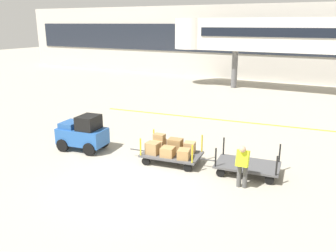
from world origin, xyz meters
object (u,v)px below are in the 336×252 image
object	(u,v)px
baggage_handler	(242,164)
safety_cone_near	(99,129)
baggage_tug	(83,133)
baggage_cart_middle	(247,165)
baggage_cart_lead	(171,150)

from	to	relation	value
baggage_handler	safety_cone_near	world-z (taller)	baggage_handler
baggage_tug	baggage_cart_middle	world-z (taller)	baggage_tug
baggage_handler	safety_cone_near	xyz separation A→B (m)	(-8.08, 2.47, -0.59)
baggage_cart_lead	baggage_cart_middle	world-z (taller)	same
baggage_cart_lead	baggage_cart_middle	distance (m)	3.05
baggage_handler	baggage_tug	bearing A→B (deg)	176.90
baggage_tug	baggage_cart_middle	bearing A→B (deg)	6.59
baggage_handler	safety_cone_near	size ratio (longest dim) A/B	2.84
baggage_handler	safety_cone_near	bearing A→B (deg)	162.99
baggage_tug	safety_cone_near	bearing A→B (deg)	111.55
baggage_tug	baggage_cart_lead	world-z (taller)	baggage_tug
baggage_tug	safety_cone_near	world-z (taller)	baggage_tug
baggage_cart_lead	baggage_handler	distance (m)	3.30
baggage_cart_lead	baggage_handler	world-z (taller)	baggage_handler
baggage_tug	safety_cone_near	distance (m)	2.28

